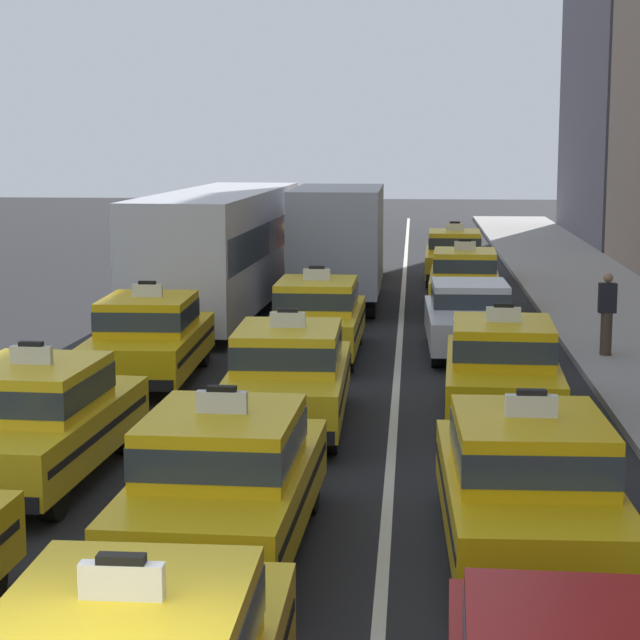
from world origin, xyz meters
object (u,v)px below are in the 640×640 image
(bus_left_fourth, at_px, (221,245))
(taxi_right_third, at_px, (502,368))
(box_truck_center_fifth, at_px, (339,241))
(taxi_center_second, at_px, (225,479))
(taxi_left_second, at_px, (37,419))
(taxi_left_third, at_px, (150,337))
(taxi_right_fifth, at_px, (464,279))
(taxi_center_fourth, at_px, (317,316))
(taxi_right_second, at_px, (528,484))
(taxi_center_sixth, at_px, (352,250))
(sedan_right_fourth, at_px, (469,316))
(taxi_right_sixth, at_px, (454,255))
(taxi_center_third, at_px, (289,374))
(pedestrian_mid_block, at_px, (607,313))

(bus_left_fourth, bearing_deg, taxi_right_third, -59.55)
(box_truck_center_fifth, bearing_deg, taxi_center_second, -90.10)
(taxi_left_second, relative_size, taxi_left_third, 1.01)
(taxi_left_second, xyz_separation_m, taxi_right_fifth, (6.38, 15.89, 0.00))
(taxi_left_second, distance_m, bus_left_fourth, 15.10)
(taxi_right_fifth, bearing_deg, taxi_left_second, -111.88)
(taxi_center_fourth, height_order, taxi_right_second, same)
(taxi_center_fourth, distance_m, taxi_center_sixth, 14.32)
(taxi_center_sixth, bearing_deg, taxi_right_fifth, -66.26)
(taxi_left_third, distance_m, taxi_right_third, 6.89)
(sedan_right_fourth, bearing_deg, taxi_right_sixth, 89.56)
(taxi_right_third, bearing_deg, taxi_center_third, -166.67)
(taxi_center_third, height_order, sedan_right_fourth, taxi_center_third)
(taxi_left_second, bearing_deg, taxi_right_fifth, 68.12)
(taxi_center_third, bearing_deg, taxi_right_third, 13.33)
(bus_left_fourth, xyz_separation_m, box_truck_center_fifth, (2.97, 1.92, -0.04))
(taxi_center_fourth, relative_size, taxi_center_sixth, 1.00)
(bus_left_fourth, height_order, sedan_right_fourth, bus_left_fourth)
(taxi_left_second, height_order, sedan_right_fourth, taxi_left_second)
(taxi_center_fourth, xyz_separation_m, pedestrian_mid_block, (6.01, -0.03, 0.14))
(taxi_right_second, distance_m, pedestrian_mid_block, 11.98)
(taxi_right_second, relative_size, taxi_right_sixth, 1.00)
(taxi_left_third, xyz_separation_m, taxi_center_fourth, (2.96, 2.77, 0.00))
(bus_left_fourth, bearing_deg, taxi_left_third, -89.78)
(pedestrian_mid_block, bearing_deg, taxi_right_second, -103.10)
(taxi_left_second, relative_size, taxi_center_sixth, 1.01)
(taxi_right_fifth, xyz_separation_m, pedestrian_mid_block, (2.65, -6.66, 0.14))
(taxi_right_second, bearing_deg, bus_left_fourth, 109.76)
(taxi_right_third, bearing_deg, taxi_left_third, 159.21)
(taxi_center_third, relative_size, taxi_center_sixth, 1.00)
(taxi_left_second, height_order, taxi_right_fifth, same)
(taxi_left_second, height_order, bus_left_fourth, bus_left_fourth)
(taxi_center_third, bearing_deg, taxi_center_sixth, 90.18)
(bus_left_fourth, xyz_separation_m, sedan_right_fourth, (6.20, -5.27, -0.97))
(taxi_left_third, bearing_deg, pedestrian_mid_block, 16.97)
(taxi_left_third, relative_size, pedestrian_mid_block, 2.68)
(taxi_center_third, height_order, taxi_center_sixth, same)
(taxi_left_second, height_order, taxi_right_second, same)
(taxi_center_third, xyz_separation_m, taxi_right_fifth, (3.32, 12.66, 0.00))
(taxi_left_third, xyz_separation_m, taxi_right_second, (6.25, -8.93, 0.00))
(taxi_right_third, height_order, taxi_right_sixth, same)
(box_truck_center_fifth, bearing_deg, sedan_right_fourth, -65.79)
(taxi_right_fifth, bearing_deg, taxi_center_second, -100.52)
(bus_left_fourth, relative_size, taxi_center_third, 2.46)
(taxi_center_third, relative_size, taxi_right_fifth, 0.99)
(taxi_left_second, xyz_separation_m, pedestrian_mid_block, (9.03, 9.23, 0.14))
(taxi_center_fourth, relative_size, sedan_right_fourth, 1.05)
(bus_left_fourth, xyz_separation_m, taxi_right_third, (6.48, -11.02, -0.94))
(taxi_center_fourth, bearing_deg, taxi_right_second, -74.29)
(box_truck_center_fifth, relative_size, taxi_right_fifth, 1.51)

